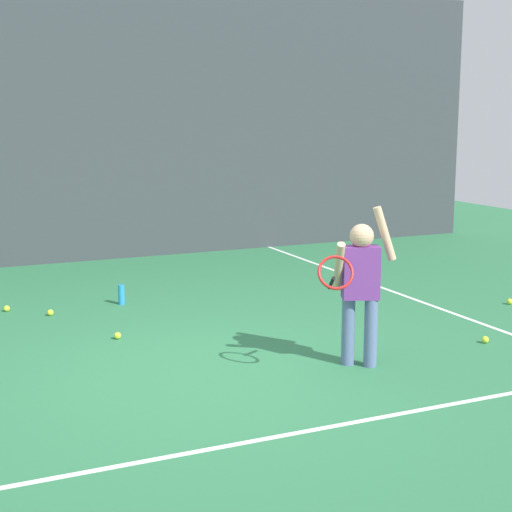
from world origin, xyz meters
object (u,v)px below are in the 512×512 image
(water_bottle, at_px, (121,295))
(tennis_ball_3, at_px, (117,336))
(tennis_player, at_px, (360,282))
(tennis_ball_1, at_px, (7,309))
(tennis_ball_4, at_px, (485,340))
(tennis_ball_6, at_px, (50,313))
(tennis_ball_2, at_px, (510,301))

(water_bottle, bearing_deg, tennis_ball_3, -106.23)
(tennis_player, height_order, tennis_ball_1, tennis_player)
(tennis_ball_1, height_order, tennis_ball_3, same)
(tennis_ball_4, relative_size, tennis_ball_6, 1.00)
(tennis_ball_1, relative_size, tennis_ball_4, 1.00)
(tennis_ball_6, bearing_deg, water_bottle, 12.82)
(tennis_ball_4, bearing_deg, tennis_ball_2, 40.49)
(tennis_ball_1, distance_m, tennis_ball_6, 0.54)
(tennis_ball_2, height_order, tennis_ball_4, same)
(tennis_ball_3, height_order, tennis_ball_4, same)
(tennis_ball_1, xyz_separation_m, tennis_ball_4, (3.89, -3.04, 0.00))
(tennis_ball_1, height_order, tennis_ball_2, same)
(tennis_ball_3, bearing_deg, tennis_ball_4, -26.50)
(tennis_ball_3, distance_m, tennis_ball_6, 1.22)
(tennis_player, relative_size, tennis_ball_3, 20.46)
(tennis_ball_3, xyz_separation_m, tennis_ball_6, (-0.43, 1.14, 0.00))
(tennis_player, height_order, tennis_ball_6, tennis_player)
(tennis_player, distance_m, tennis_ball_2, 3.00)
(water_bottle, distance_m, tennis_ball_4, 3.92)
(tennis_player, relative_size, tennis_ball_1, 20.46)
(water_bottle, relative_size, tennis_ball_3, 3.33)
(tennis_ball_2, xyz_separation_m, tennis_ball_3, (-4.32, 0.46, 0.00))
(tennis_ball_1, height_order, tennis_ball_4, same)
(tennis_ball_6, bearing_deg, tennis_ball_1, 137.02)
(tennis_ball_2, bearing_deg, tennis_ball_4, -139.51)
(tennis_ball_1, bearing_deg, tennis_ball_3, -61.40)
(water_bottle, xyz_separation_m, tennis_ball_4, (2.68, -2.85, -0.08))
(tennis_ball_6, bearing_deg, tennis_ball_3, -69.51)
(tennis_ball_3, relative_size, tennis_ball_6, 1.00)
(tennis_ball_6, bearing_deg, tennis_ball_2, -18.62)
(tennis_ball_1, xyz_separation_m, tennis_ball_2, (5.15, -1.97, 0.00))
(tennis_player, xyz_separation_m, tennis_ball_4, (1.43, 0.08, -0.69))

